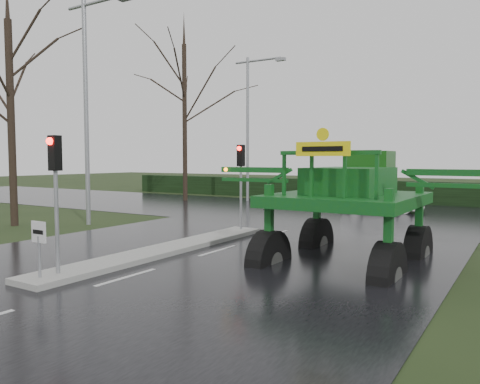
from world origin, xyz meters
The scene contains 14 objects.
ground centered at (0.00, 0.00, 0.00)m, with size 140.00×140.00×0.00m, color black.
road_main centered at (0.00, 10.00, 0.00)m, with size 14.00×80.00×0.02m, color black.
road_cross centered at (0.00, 16.00, 0.01)m, with size 80.00×12.00×0.02m, color black.
median_island centered at (-1.30, 3.00, 0.09)m, with size 1.20×10.00×0.16m, color gray.
hedge_row centered at (0.00, 24.00, 0.75)m, with size 44.00×0.90×1.50m, color black.
keep_left_sign centered at (-1.30, -1.50, 1.06)m, with size 0.50×0.07×1.35m.
traffic_signal_near centered at (-1.30, -1.01, 2.59)m, with size 0.26×0.33×3.52m.
traffic_signal_mid centered at (-1.30, 7.49, 2.59)m, with size 0.26×0.33×3.52m.
street_light_left_near centered at (-8.19, 6.00, 5.99)m, with size 3.85×0.30×10.00m.
street_light_left_far centered at (-8.19, 20.00, 5.99)m, with size 3.85×0.30×10.00m.
tree_left_near centered at (-11.00, 4.00, 5.85)m, with size 6.30×6.30×10.85m.
tree_left_far centered at (-12.50, 18.00, 7.15)m, with size 7.70×7.70×13.26m.
crop_sprayer centered at (2.18, 3.63, 2.22)m, with size 8.40×5.30×4.70m.
white_sedan centered at (1.44, 18.10, 0.00)m, with size 1.53×4.39×1.45m, color white.
Camera 1 is at (8.45, -8.22, 2.95)m, focal length 35.00 mm.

